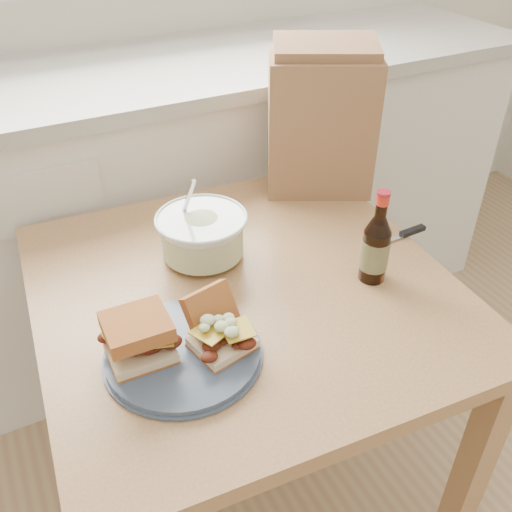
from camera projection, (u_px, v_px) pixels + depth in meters
name	position (u px, v px, depth m)	size (l,w,h in m)	color
cabinet_run	(158.00, 206.00, 1.91)	(2.50, 0.64, 0.94)	white
dining_table	(245.00, 322.00, 1.25)	(0.90, 0.90, 0.71)	tan
plate	(183.00, 353.00, 1.02)	(0.28, 0.28, 0.02)	#3F4D66
sandwich_left	(138.00, 337.00, 0.98)	(0.11, 0.10, 0.08)	beige
sandwich_right	(218.00, 328.00, 1.02)	(0.12, 0.16, 0.08)	beige
coleslaw_bowl	(202.00, 237.00, 1.25)	(0.20, 0.20, 0.20)	white
beer_bottle	(376.00, 247.00, 1.17)	(0.06, 0.06, 0.21)	black
knife	(406.00, 234.00, 1.34)	(0.17, 0.02, 0.01)	silver
paper_bag	(321.00, 124.00, 1.44)	(0.27, 0.17, 0.35)	#996D4A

